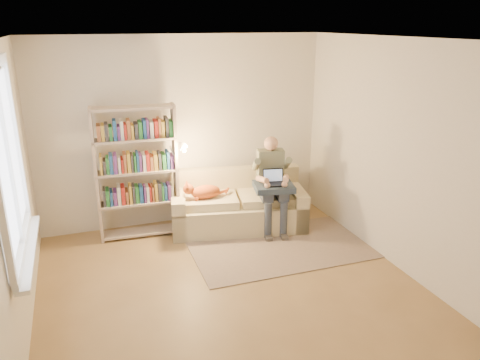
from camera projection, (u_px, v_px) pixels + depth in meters
name	position (u px, v px, depth m)	size (l,w,h in m)	color
floor	(238.00, 299.00, 4.89)	(4.50, 4.50, 0.00)	olive
ceiling	(237.00, 40.00, 4.05)	(4.00, 4.50, 0.02)	white
wall_left	(8.00, 208.00, 3.83)	(0.02, 4.50, 2.60)	silver
wall_right	(410.00, 161.00, 5.11)	(0.02, 4.50, 2.60)	silver
wall_back	(184.00, 132.00, 6.47)	(4.00, 0.02, 2.60)	silver
wall_front	(379.00, 313.00, 2.46)	(4.00, 0.02, 2.60)	silver
window	(15.00, 191.00, 4.00)	(0.12, 1.52, 1.69)	white
sofa	(238.00, 207.00, 6.54)	(1.95, 1.17, 0.78)	beige
person	(272.00, 179.00, 6.32)	(0.45, 0.62, 1.29)	gray
cat	(206.00, 191.00, 6.27)	(0.62, 0.29, 0.22)	orange
blanket	(270.00, 187.00, 6.23)	(0.52, 0.42, 0.08)	#283647
laptop	(270.00, 180.00, 6.21)	(0.31, 0.27, 0.24)	black
bookshelf	(137.00, 166.00, 6.04)	(1.17, 0.39, 1.77)	#BFA890
rug	(281.00, 247.00, 5.99)	(2.27, 1.34, 0.01)	gray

